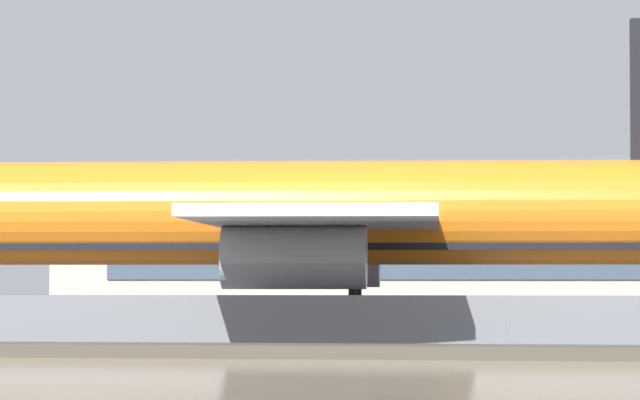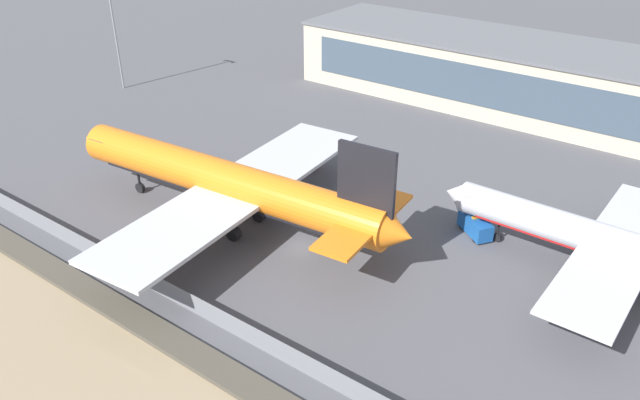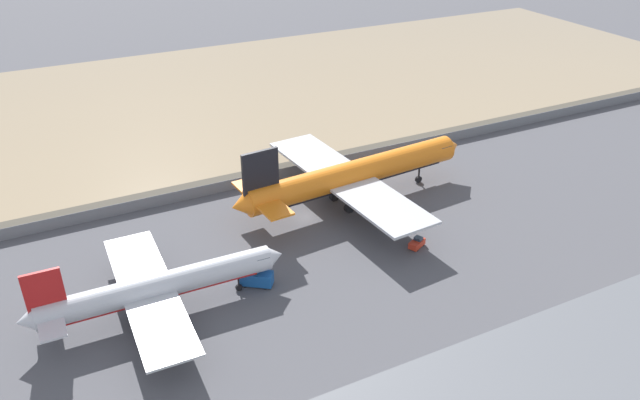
{
  "view_description": "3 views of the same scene",
  "coord_description": "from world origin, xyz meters",
  "px_view_note": "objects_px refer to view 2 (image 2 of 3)",
  "views": [
    {
      "loc": [
        3.55,
        -89.74,
        2.98
      ],
      "look_at": [
        -9.38,
        -2.55,
        6.67
      ],
      "focal_mm": 105.0,
      "sensor_mm": 36.0,
      "label": 1
    },
    {
      "loc": [
        39.26,
        -49.01,
        41.77
      ],
      "look_at": [
        -0.48,
        4.79,
        4.33
      ],
      "focal_mm": 35.0,
      "sensor_mm": 36.0,
      "label": 2
    },
    {
      "loc": [
        41.68,
        90.0,
        58.71
      ],
      "look_at": [
        -1.98,
        2.42,
        4.25
      ],
      "focal_mm": 35.0,
      "sensor_mm": 36.0,
      "label": 3
    }
  ],
  "objects_px": {
    "passenger_jet_silver": "(608,244)",
    "apron_light_mast_apron_east": "(114,26)",
    "cargo_jet_orange": "(229,183)",
    "baggage_tug": "(305,163)",
    "ops_van": "(475,225)"
  },
  "relations": [
    {
      "from": "passenger_jet_silver",
      "to": "apron_light_mast_apron_east",
      "type": "relative_size",
      "value": 1.7
    },
    {
      "from": "apron_light_mast_apron_east",
      "to": "passenger_jet_silver",
      "type": "bearing_deg",
      "value": -5.63
    },
    {
      "from": "cargo_jet_orange",
      "to": "baggage_tug",
      "type": "bearing_deg",
      "value": 97.37
    },
    {
      "from": "cargo_jet_orange",
      "to": "baggage_tug",
      "type": "distance_m",
      "value": 19.35
    },
    {
      "from": "cargo_jet_orange",
      "to": "apron_light_mast_apron_east",
      "type": "distance_m",
      "value": 60.39
    },
    {
      "from": "cargo_jet_orange",
      "to": "passenger_jet_silver",
      "type": "relative_size",
      "value": 1.34
    },
    {
      "from": "cargo_jet_orange",
      "to": "apron_light_mast_apron_east",
      "type": "height_order",
      "value": "apron_light_mast_apron_east"
    },
    {
      "from": "cargo_jet_orange",
      "to": "apron_light_mast_apron_east",
      "type": "bearing_deg",
      "value": 154.78
    },
    {
      "from": "ops_van",
      "to": "apron_light_mast_apron_east",
      "type": "height_order",
      "value": "apron_light_mast_apron_east"
    },
    {
      "from": "ops_van",
      "to": "apron_light_mast_apron_east",
      "type": "bearing_deg",
      "value": 173.41
    },
    {
      "from": "cargo_jet_orange",
      "to": "passenger_jet_silver",
      "type": "height_order",
      "value": "cargo_jet_orange"
    },
    {
      "from": "passenger_jet_silver",
      "to": "ops_van",
      "type": "xyz_separation_m",
      "value": [
        -15.22,
        0.14,
        -3.2
      ]
    },
    {
      "from": "cargo_jet_orange",
      "to": "passenger_jet_silver",
      "type": "xyz_separation_m",
      "value": [
        41.09,
        16.17,
        -1.45
      ]
    },
    {
      "from": "passenger_jet_silver",
      "to": "apron_light_mast_apron_east",
      "type": "distance_m",
      "value": 96.19
    },
    {
      "from": "baggage_tug",
      "to": "ops_van",
      "type": "xyz_separation_m",
      "value": [
        28.26,
        -2.19,
        0.47
      ]
    }
  ]
}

